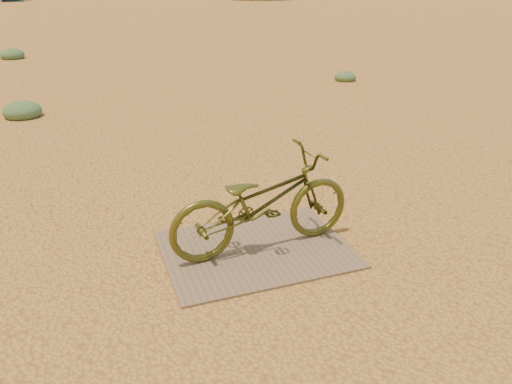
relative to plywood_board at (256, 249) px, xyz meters
name	(u,v)px	position (x,y,z in m)	size (l,w,h in m)	color
ground	(244,230)	(0.02, 0.40, -0.01)	(120.00, 120.00, 0.00)	#BE8B48
plywood_board	(256,249)	(0.00, 0.00, 0.00)	(1.64, 1.24, 0.02)	brown
bicycle	(262,202)	(0.06, 0.01, 0.46)	(0.59, 1.69, 0.89)	#474819
kale_a	(23,117)	(-2.24, 5.64, -0.01)	(0.64, 0.64, 0.35)	#4D6A47
kale_b	(345,80)	(4.57, 6.52, -0.01)	(0.49, 0.49, 0.27)	#4D6A47
kale_c	(13,59)	(-2.91, 12.62, -0.01)	(0.67, 0.67, 0.37)	#4D6A47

